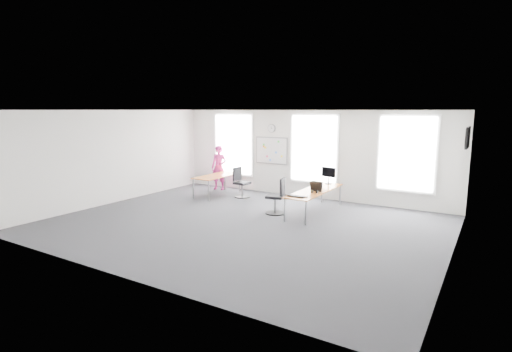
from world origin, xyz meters
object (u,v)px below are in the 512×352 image
Objects in this scene: chair_right at (277,198)px; person at (219,168)px; monitor at (328,174)px; keyboard at (296,196)px; chair_left at (241,184)px; desk_left at (217,177)px; headphones at (314,191)px; desk_right at (315,192)px.

chair_right is 0.63× the size of person.
keyboard is at bearing -80.97° from monitor.
keyboard is at bearing -116.53° from chair_left.
headphones is at bearing -12.57° from desk_left.
desk_right is 3.97m from desk_left.
chair_left is (-3.06, 0.68, -0.18)m from desk_right.
chair_left is 1.93× the size of monitor.
chair_right reaches higher than chair_left.
chair_left reaches higher than desk_right.
chair_left is 3.48m from keyboard.
person is 4.45m from monitor.
headphones is (4.09, -0.91, 0.07)m from desk_left.
person is (-1.43, 0.68, 0.39)m from chair_left.
person reaches higher than headphones.
desk_left is 1.03m from person.
monitor is at bearing 89.47° from keyboard.
chair_right reaches higher than desk_right.
desk_left is 1.90× the size of chair_left.
chair_left is 5.49× the size of headphones.
desk_left is at bearing 157.63° from keyboard.
chair_left is at bearing 149.39° from keyboard.
person is (-4.49, 1.36, 0.21)m from desk_right.
chair_right is 2.12m from monitor.
chair_right is at bearing -104.02° from monitor.
keyboard is 2.30m from monitor.
headphones is (4.64, -1.76, -0.11)m from person.
person is at bearing 122.85° from desk_left.
desk_left is 10.41× the size of headphones.
desk_left is at bearing 105.25° from chair_left.
chair_left is at bearing -34.88° from person.
chair_right is at bearing -39.16° from person.
chair_left is at bearing 10.92° from desk_left.
chair_right is at bearing -117.94° from chair_left.
desk_right is at bearing -26.35° from person.
desk_left reaches higher than keyboard.
monitor is at bearing -76.28° from chair_left.
monitor is (0.83, 1.88, 0.53)m from chair_right.
headphones is at bearing 72.28° from keyboard.
monitor is (3.01, 0.50, 0.54)m from chair_left.
headphones is at bearing 92.91° from chair_right.
monitor is (4.45, -0.18, 0.16)m from person.
desk_left is 3.97m from monitor.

